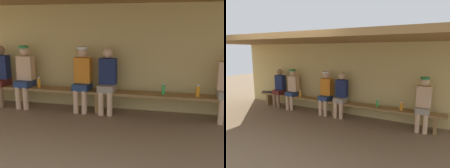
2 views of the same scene
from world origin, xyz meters
The scene contains 13 objects.
ground_plane centered at (0.00, 0.00, 0.00)m, with size 24.00×24.00×0.00m, color brown.
back_wall centered at (0.00, 2.00, 1.10)m, with size 8.00×0.20×2.20m, color tan.
dugout_roof centered at (0.00, 0.70, 2.26)m, with size 8.00×2.80×0.12m, color olive.
bench centered at (0.00, 1.55, 0.39)m, with size 6.00×0.36×0.46m.
player_in_blue centered at (2.45, 1.55, 0.75)m, with size 0.34×0.42×1.34m.
player_middle centered at (0.19, 1.55, 0.73)m, with size 0.34×0.42×1.34m.
player_leftmost centered at (-1.66, 1.55, 0.75)m, with size 0.34×0.42×1.34m.
player_with_sunglasses centered at (-0.34, 1.55, 0.75)m, with size 0.34×0.42×1.34m.
player_near_post centered at (-2.26, 1.55, 0.73)m, with size 0.34×0.42×1.34m.
water_bottle_green centered at (-1.32, 1.52, 0.57)m, with size 0.07×0.07×0.22m.
water_bottle_orange centered at (1.31, 1.54, 0.56)m, with size 0.06×0.06×0.21m.
water_bottle_clear centered at (1.94, 1.53, 0.57)m, with size 0.08×0.08×0.22m.
baseball_bat centered at (-2.61, 1.55, 0.49)m, with size 0.07×0.07×0.79m, color #333338.
Camera 2 is at (2.77, -3.57, 1.97)m, focal length 31.66 mm.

